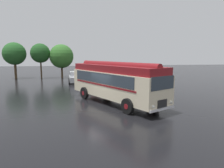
{
  "coord_description": "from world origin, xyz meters",
  "views": [
    {
      "loc": [
        -1.85,
        -15.91,
        4.05
      ],
      "look_at": [
        0.96,
        1.96,
        1.4
      ],
      "focal_mm": 32.0,
      "sensor_mm": 36.0,
      "label": 1
    }
  ],
  "objects": [
    {
      "name": "car_mid_left",
      "position": [
        0.08,
        13.42,
        0.85
      ],
      "size": [
        2.38,
        4.39,
        1.66
      ],
      "color": "maroon",
      "rests_on": "ground"
    },
    {
      "name": "tree_left_of_centre",
      "position": [
        -8.66,
        20.2,
        4.28
      ],
      "size": [
        3.3,
        3.3,
        5.98
      ],
      "color": "#4C3823",
      "rests_on": "ground"
    },
    {
      "name": "tree_centre",
      "position": [
        -5.14,
        20.61,
        3.74
      ],
      "size": [
        4.18,
        4.18,
        5.89
      ],
      "color": "#4C3823",
      "rests_on": "ground"
    },
    {
      "name": "tree_far_left",
      "position": [
        -13.05,
        20.51,
        4.29
      ],
      "size": [
        3.83,
        3.83,
        6.16
      ],
      "color": "#4C3823",
      "rests_on": "ground"
    },
    {
      "name": "car_near_left",
      "position": [
        -2.63,
        13.23,
        0.85
      ],
      "size": [
        2.18,
        4.31,
        1.66
      ],
      "color": "#B7BABF",
      "rests_on": "ground"
    },
    {
      "name": "vintage_bus",
      "position": [
        0.96,
        0.45,
        1.89
      ],
      "size": [
        6.93,
        10.04,
        3.49
      ],
      "color": "beige",
      "rests_on": "ground"
    },
    {
      "name": "ground_plane",
      "position": [
        0.0,
        0.0,
        0.0
      ],
      "size": [
        120.0,
        120.0,
        0.0
      ],
      "primitive_type": "plane",
      "color": "black"
    }
  ]
}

